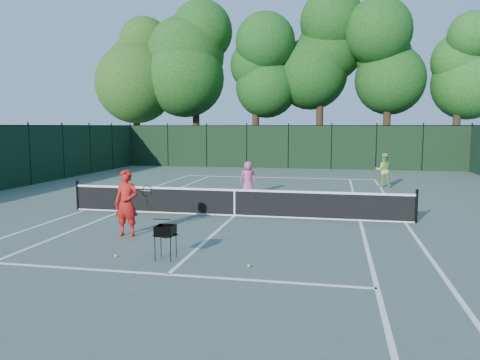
% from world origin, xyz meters
% --- Properties ---
extents(ground, '(90.00, 90.00, 0.00)m').
position_xyz_m(ground, '(0.00, 0.00, 0.00)').
color(ground, '#48584C').
rests_on(ground, ground).
extents(sideline_doubles_left, '(0.10, 23.77, 0.01)m').
position_xyz_m(sideline_doubles_left, '(-5.49, 0.00, 0.00)').
color(sideline_doubles_left, white).
rests_on(sideline_doubles_left, ground).
extents(sideline_doubles_right, '(0.10, 23.77, 0.01)m').
position_xyz_m(sideline_doubles_right, '(5.49, 0.00, 0.00)').
color(sideline_doubles_right, white).
rests_on(sideline_doubles_right, ground).
extents(sideline_singles_left, '(0.10, 23.77, 0.01)m').
position_xyz_m(sideline_singles_left, '(-4.12, 0.00, 0.00)').
color(sideline_singles_left, white).
rests_on(sideline_singles_left, ground).
extents(sideline_singles_right, '(0.10, 23.77, 0.01)m').
position_xyz_m(sideline_singles_right, '(4.12, 0.00, 0.00)').
color(sideline_singles_right, white).
rests_on(sideline_singles_right, ground).
extents(baseline_far, '(10.97, 0.10, 0.01)m').
position_xyz_m(baseline_far, '(0.00, 11.88, 0.00)').
color(baseline_far, white).
rests_on(baseline_far, ground).
extents(service_line_near, '(8.23, 0.10, 0.01)m').
position_xyz_m(service_line_near, '(0.00, -6.40, 0.00)').
color(service_line_near, white).
rests_on(service_line_near, ground).
extents(service_line_far, '(8.23, 0.10, 0.01)m').
position_xyz_m(service_line_far, '(0.00, 6.40, 0.00)').
color(service_line_far, white).
rests_on(service_line_far, ground).
extents(center_service_line, '(0.10, 12.80, 0.01)m').
position_xyz_m(center_service_line, '(0.00, 0.00, 0.00)').
color(center_service_line, white).
rests_on(center_service_line, ground).
extents(tennis_net, '(11.69, 0.09, 1.06)m').
position_xyz_m(tennis_net, '(0.00, 0.00, 0.48)').
color(tennis_net, black).
rests_on(tennis_net, ground).
extents(fence_far, '(24.00, 0.05, 3.00)m').
position_xyz_m(fence_far, '(0.00, 18.00, 1.50)').
color(fence_far, black).
rests_on(fence_far, ground).
extents(tree_0, '(6.40, 6.40, 13.14)m').
position_xyz_m(tree_0, '(-13.00, 21.50, 8.16)').
color(tree_0, black).
rests_on(tree_0, ground).
extents(tree_1, '(6.80, 6.80, 13.98)m').
position_xyz_m(tree_1, '(-8.00, 22.00, 8.69)').
color(tree_1, black).
rests_on(tree_1, ground).
extents(tree_2, '(6.00, 6.00, 12.40)m').
position_xyz_m(tree_2, '(-3.00, 21.80, 7.73)').
color(tree_2, black).
rests_on(tree_2, ground).
extents(tree_3, '(7.00, 7.00, 14.45)m').
position_xyz_m(tree_3, '(2.00, 22.30, 9.01)').
color(tree_3, black).
rests_on(tree_3, ground).
extents(tree_4, '(6.20, 6.20, 12.97)m').
position_xyz_m(tree_4, '(7.00, 21.60, 8.14)').
color(tree_4, black).
rests_on(tree_4, ground).
extents(tree_5, '(5.80, 5.80, 12.23)m').
position_xyz_m(tree_5, '(12.00, 22.10, 7.71)').
color(tree_5, black).
rests_on(tree_5, ground).
extents(coach, '(0.94, 0.62, 1.83)m').
position_xyz_m(coach, '(-2.28, -3.42, 0.91)').
color(coach, red).
rests_on(coach, ground).
extents(player_pink, '(0.84, 0.70, 1.47)m').
position_xyz_m(player_pink, '(-0.46, 4.93, 0.73)').
color(player_pink, '#D04985').
rests_on(player_pink, ground).
extents(player_green, '(0.85, 0.68, 1.68)m').
position_xyz_m(player_green, '(5.63, 8.69, 0.84)').
color(player_green, '#91B95C').
rests_on(player_green, ground).
extents(ball_hopper, '(0.54, 0.54, 0.78)m').
position_xyz_m(ball_hopper, '(-0.44, -5.36, 0.65)').
color(ball_hopper, black).
rests_on(ball_hopper, ground).
extents(loose_ball_near_cart, '(0.07, 0.07, 0.07)m').
position_xyz_m(loose_ball_near_cart, '(1.53, -5.58, 0.03)').
color(loose_ball_near_cart, '#BDDC2D').
rests_on(loose_ball_near_cart, ground).
extents(loose_ball_midcourt, '(0.07, 0.07, 0.07)m').
position_xyz_m(loose_ball_midcourt, '(-1.62, -5.44, 0.03)').
color(loose_ball_midcourt, yellow).
rests_on(loose_ball_midcourt, ground).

